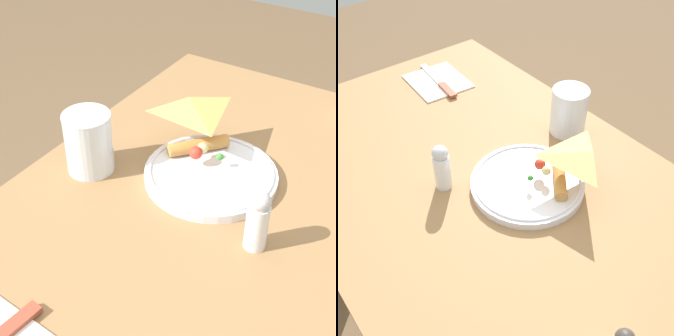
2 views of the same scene
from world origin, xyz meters
The scene contains 4 objects.
dining_table centered at (0.00, 0.00, 0.63)m, with size 1.03×0.68×0.76m.
plate_pizza centered at (-0.10, -0.05, 0.78)m, with size 0.23×0.23×0.05m.
milk_glass centered at (-0.01, -0.24, 0.81)m, with size 0.08×0.08×0.11m.
salt_shaker centered at (0.01, 0.08, 0.81)m, with size 0.03×0.03×0.10m.
Camera 1 is at (0.53, 0.26, 1.31)m, focal length 55.00 mm.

